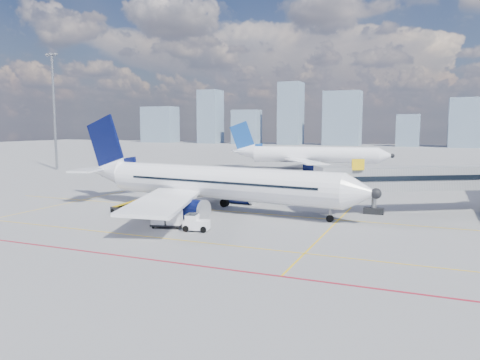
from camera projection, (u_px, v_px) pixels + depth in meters
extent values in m
plane|color=slate|center=(184.00, 224.00, 47.11)|extent=(420.00, 420.00, 0.00)
cube|color=#EAB50C|center=(218.00, 210.00, 54.45)|extent=(60.00, 0.18, 0.01)
cube|color=#EAB50C|center=(151.00, 237.00, 41.61)|extent=(80.00, 0.15, 0.01)
cube|color=#EAB50C|center=(326.00, 232.00, 43.62)|extent=(0.15, 28.00, 0.01)
cube|color=#EAB50C|center=(82.00, 200.00, 62.06)|extent=(0.15, 30.00, 0.01)
cube|color=maroon|center=(108.00, 254.00, 36.11)|extent=(90.00, 0.25, 0.01)
cube|color=gray|center=(426.00, 178.00, 53.00)|extent=(20.84, 13.93, 2.60)
cube|color=black|center=(426.00, 177.00, 52.98)|extent=(20.52, 13.82, 0.55)
cube|color=gray|center=(332.00, 180.00, 51.45)|extent=(4.49, 4.56, 3.00)
cube|color=black|center=(374.00, 211.00, 52.34)|extent=(2.20, 1.00, 0.70)
cylinder|color=slate|center=(374.00, 199.00, 52.19)|extent=(0.56, 0.56, 2.70)
cube|color=#EAB50C|center=(358.00, 165.00, 49.99)|extent=(1.26, 0.82, 1.20)
cylinder|color=slate|center=(54.00, 113.00, 103.27)|extent=(0.56, 0.56, 25.00)
cube|color=slate|center=(52.00, 54.00, 101.78)|extent=(3.20, 0.40, 0.50)
cube|color=#ADAEB4|center=(47.00, 54.00, 102.01)|extent=(0.60, 0.15, 0.35)
cube|color=#ADAEB4|center=(51.00, 54.00, 101.55)|extent=(0.60, 0.15, 0.35)
cube|color=#ADAEB4|center=(55.00, 54.00, 101.09)|extent=(0.60, 0.15, 0.35)
cube|color=slate|center=(160.00, 125.00, 266.75)|extent=(19.26, 11.14, 20.12)
cube|color=slate|center=(210.00, 117.00, 254.04)|extent=(10.86, 11.62, 28.52)
cube|color=slate|center=(246.00, 127.00, 246.64)|extent=(13.95, 9.74, 17.70)
cube|color=slate|center=(291.00, 114.00, 236.63)|extent=(10.89, 11.78, 31.19)
cube|color=slate|center=(342.00, 118.00, 227.04)|extent=(17.48, 10.98, 26.14)
cube|color=slate|center=(408.00, 130.00, 216.16)|extent=(10.22, 8.78, 14.76)
cube|color=slate|center=(473.00, 123.00, 205.45)|extent=(20.28, 15.44, 21.73)
cylinder|color=white|center=(221.00, 183.00, 53.81)|extent=(29.33, 6.95, 3.78)
cone|color=white|center=(362.00, 193.00, 46.01)|extent=(3.88, 4.14, 3.78)
sphere|color=black|center=(376.00, 194.00, 45.36)|extent=(1.18, 1.18, 1.07)
cone|color=white|center=(107.00, 171.00, 62.20)|extent=(6.58, 4.44, 3.78)
cube|color=black|center=(350.00, 186.00, 46.55)|extent=(1.61, 1.61, 0.44)
cube|color=white|center=(245.00, 183.00, 62.23)|extent=(12.43, 16.36, 0.56)
cube|color=white|center=(163.00, 201.00, 47.04)|extent=(9.68, 16.78, 0.56)
cylinder|color=#080E3B|center=(240.00, 195.00, 59.20)|extent=(3.71, 2.60, 2.23)
cylinder|color=#080E3B|center=(189.00, 209.00, 49.42)|extent=(3.71, 2.60, 2.23)
cylinder|color=#ADAEB4|center=(253.00, 196.00, 58.32)|extent=(0.59, 2.31, 2.29)
cylinder|color=#ADAEB4|center=(204.00, 211.00, 48.54)|extent=(0.59, 2.31, 2.29)
cube|color=#080E3B|center=(106.00, 146.00, 61.81)|extent=(6.64, 1.04, 8.27)
cube|color=#080E3B|center=(120.00, 164.00, 60.97)|extent=(5.47, 0.89, 2.09)
cube|color=white|center=(121.00, 166.00, 65.05)|extent=(5.14, 6.16, 0.21)
cube|color=white|center=(87.00, 170.00, 59.65)|extent=(4.27, 6.01, 0.21)
cylinder|color=slate|center=(330.00, 214.00, 47.83)|extent=(0.31, 0.31, 1.80)
cylinder|color=black|center=(330.00, 219.00, 47.89)|extent=(0.79, 0.36, 0.76)
cylinder|color=slate|center=(225.00, 200.00, 56.77)|extent=(0.35, 0.35, 1.60)
cylinder|color=black|center=(225.00, 203.00, 56.80)|extent=(1.07, 0.76, 1.00)
cylinder|color=slate|center=(202.00, 207.00, 52.38)|extent=(0.35, 0.35, 1.60)
cylinder|color=black|center=(202.00, 209.00, 52.41)|extent=(1.07, 0.76, 1.00)
cube|color=black|center=(232.00, 179.00, 55.18)|extent=(23.72, 2.71, 0.25)
cube|color=black|center=(216.00, 182.00, 51.92)|extent=(23.72, 2.71, 0.25)
cylinder|color=white|center=(315.00, 155.00, 104.74)|extent=(27.55, 8.12, 3.55)
cone|color=white|center=(386.00, 156.00, 101.36)|extent=(3.83, 4.06, 3.55)
sphere|color=black|center=(392.00, 156.00, 101.08)|extent=(1.16, 1.16, 1.00)
cone|color=white|center=(243.00, 151.00, 108.33)|extent=(6.35, 4.49, 3.55)
cube|color=black|center=(381.00, 153.00, 101.57)|extent=(1.58, 1.58, 0.41)
cube|color=white|center=(311.00, 156.00, 113.10)|extent=(8.31, 15.74, 0.53)
cube|color=white|center=(306.00, 162.00, 97.21)|extent=(12.30, 15.14, 0.53)
cylinder|color=#080E3B|center=(314.00, 162.00, 110.21)|extent=(3.59, 2.62, 2.10)
cylinder|color=#080E3B|center=(311.00, 166.00, 99.97)|extent=(3.59, 2.62, 2.10)
cylinder|color=#ADAEB4|center=(322.00, 162.00, 109.82)|extent=(0.68, 2.17, 2.15)
cylinder|color=#ADAEB4|center=(319.00, 166.00, 99.59)|extent=(0.68, 2.17, 2.15)
cube|color=navy|center=(243.00, 138.00, 107.96)|extent=(6.21, 1.34, 7.77)
cube|color=navy|center=(252.00, 147.00, 107.74)|extent=(5.11, 1.14, 1.96)
cube|color=white|center=(244.00, 149.00, 111.20)|extent=(3.76, 5.57, 0.20)
cube|color=white|center=(238.00, 151.00, 105.55)|extent=(5.01, 5.78, 0.20)
cylinder|color=black|center=(311.00, 166.00, 107.56)|extent=(1.10, 0.81, 1.00)
cylinder|color=black|center=(310.00, 168.00, 102.97)|extent=(1.10, 0.81, 1.00)
cylinder|color=black|center=(371.00, 169.00, 102.37)|extent=(0.80, 0.40, 0.76)
cube|color=white|center=(197.00, 225.00, 43.92)|extent=(2.54, 1.68, 0.86)
cube|color=white|center=(192.00, 218.00, 43.94)|extent=(1.27, 1.40, 0.64)
cube|color=black|center=(192.00, 216.00, 43.91)|extent=(1.16, 1.33, 0.37)
cylinder|color=black|center=(186.00, 229.00, 43.57)|extent=(0.63, 0.34, 0.60)
cylinder|color=black|center=(190.00, 226.00, 44.71)|extent=(0.63, 0.34, 0.60)
cylinder|color=black|center=(203.00, 230.00, 43.20)|extent=(0.63, 0.34, 0.60)
cylinder|color=black|center=(207.00, 227.00, 44.35)|extent=(0.63, 0.34, 0.60)
cube|color=black|center=(167.00, 225.00, 45.39)|extent=(3.32, 2.10, 0.15)
cube|color=white|center=(159.00, 217.00, 45.40)|extent=(1.61, 1.58, 1.32)
cube|color=white|center=(175.00, 217.00, 45.20)|extent=(1.61, 1.58, 1.32)
cylinder|color=black|center=(153.00, 227.00, 44.97)|extent=(0.29, 0.19, 0.27)
cylinder|color=black|center=(157.00, 225.00, 46.15)|extent=(0.29, 0.19, 0.27)
cylinder|color=black|center=(177.00, 228.00, 44.65)|extent=(0.29, 0.19, 0.27)
cylinder|color=black|center=(181.00, 225.00, 45.83)|extent=(0.29, 0.19, 0.27)
cube|color=black|center=(126.00, 211.00, 52.22)|extent=(4.05, 2.34, 0.64)
cube|color=black|center=(130.00, 203.00, 51.66)|extent=(5.51, 2.34, 1.68)
cube|color=#EAB50C|center=(133.00, 202.00, 52.05)|extent=(5.30, 1.53, 1.75)
cube|color=#EAB50C|center=(126.00, 203.00, 51.27)|extent=(5.30, 1.53, 1.75)
cylinder|color=black|center=(113.00, 211.00, 52.63)|extent=(0.58, 0.36, 0.55)
cylinder|color=black|center=(122.00, 209.00, 53.63)|extent=(0.58, 0.36, 0.55)
cylinder|color=black|center=(130.00, 214.00, 50.85)|extent=(0.58, 0.36, 0.55)
cylinder|color=black|center=(139.00, 212.00, 51.84)|extent=(0.58, 0.36, 0.55)
imported|color=yellow|center=(196.00, 222.00, 44.45)|extent=(0.64, 0.67, 1.54)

